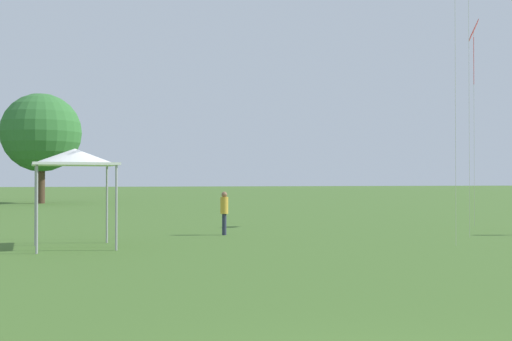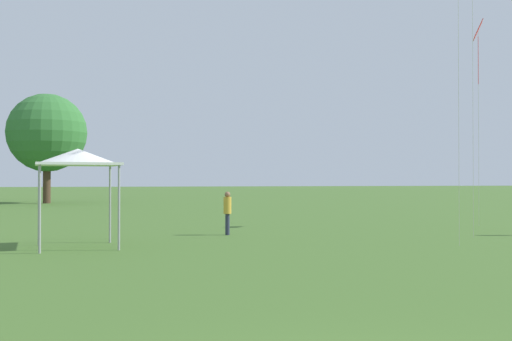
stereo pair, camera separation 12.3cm
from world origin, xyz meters
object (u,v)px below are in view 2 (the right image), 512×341
(person_standing_4, at_px, (227,209))
(distant_tree_0, at_px, (47,133))
(canopy_tent, at_px, (78,158))
(kite_5, at_px, (478,37))

(person_standing_4, distance_m, distant_tree_0, 33.94)
(person_standing_4, distance_m, canopy_tent, 6.44)
(canopy_tent, relative_size, kite_5, 0.33)
(canopy_tent, bearing_deg, distant_tree_0, 99.79)
(canopy_tent, distance_m, kite_5, 18.66)
(person_standing_4, xyz_separation_m, canopy_tent, (-5.26, -3.25, 1.82))
(person_standing_4, distance_m, kite_5, 14.11)
(kite_5, bearing_deg, person_standing_4, -8.74)
(kite_5, height_order, distant_tree_0, distant_tree_0)
(person_standing_4, xyz_separation_m, kite_5, (11.77, 1.79, 7.58))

